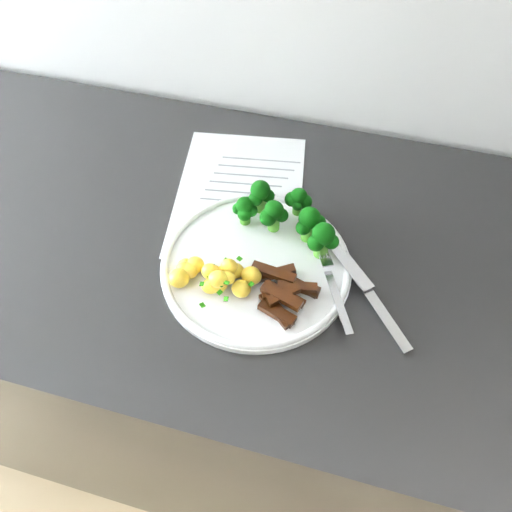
# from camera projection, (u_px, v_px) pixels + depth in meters

# --- Properties ---
(counter) EXTENTS (2.48, 0.62, 0.93)m
(counter) POSITION_uv_depth(u_px,v_px,m) (302.00, 380.00, 1.13)
(counter) COLOR black
(counter) RESTS_ON ground
(recipe_paper) EXTENTS (0.26, 0.33, 0.00)m
(recipe_paper) POSITION_uv_depth(u_px,v_px,m) (240.00, 193.00, 0.83)
(recipe_paper) COLOR white
(recipe_paper) RESTS_ON counter
(plate) EXTENTS (0.29, 0.29, 0.02)m
(plate) POSITION_uv_depth(u_px,v_px,m) (256.00, 265.00, 0.74)
(plate) COLOR white
(plate) RESTS_ON counter
(broccoli) EXTENTS (0.17, 0.11, 0.07)m
(broccoli) POSITION_uv_depth(u_px,v_px,m) (288.00, 214.00, 0.74)
(broccoli) COLOR #336D19
(broccoli) RESTS_ON plate
(potatoes) EXTENTS (0.13, 0.10, 0.04)m
(potatoes) POSITION_uv_depth(u_px,v_px,m) (214.00, 275.00, 0.71)
(potatoes) COLOR yellow
(potatoes) RESTS_ON plate
(beef_strips) EXTENTS (0.10, 0.11, 0.03)m
(beef_strips) POSITION_uv_depth(u_px,v_px,m) (283.00, 291.00, 0.69)
(beef_strips) COLOR black
(beef_strips) RESTS_ON plate
(fork) EXTENTS (0.08, 0.16, 0.02)m
(fork) POSITION_uv_depth(u_px,v_px,m) (334.00, 287.00, 0.70)
(fork) COLOR silver
(fork) RESTS_ON plate
(knife) EXTENTS (0.16, 0.19, 0.02)m
(knife) POSITION_uv_depth(u_px,v_px,m) (373.00, 301.00, 0.70)
(knife) COLOR silver
(knife) RESTS_ON plate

